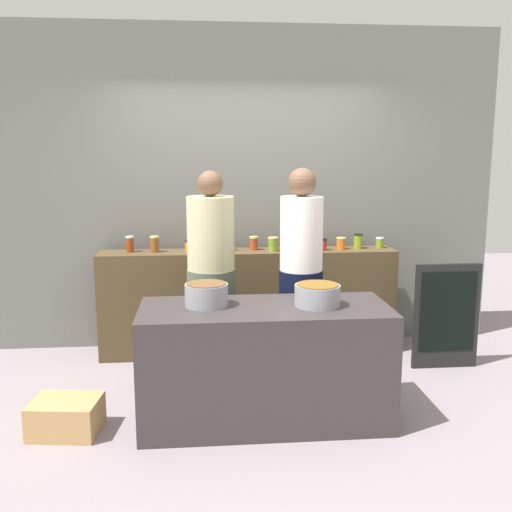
{
  "coord_description": "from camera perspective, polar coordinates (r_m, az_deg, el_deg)",
  "views": [
    {
      "loc": [
        -0.42,
        -4.09,
        1.86
      ],
      "look_at": [
        0.0,
        0.35,
        1.05
      ],
      "focal_mm": 40.75,
      "sensor_mm": 36.0,
      "label": 1
    }
  ],
  "objects": [
    {
      "name": "preserve_jar_3",
      "position": [
        5.28,
        -2.96,
        1.28
      ],
      "size": [
        0.08,
        0.08,
        0.14
      ],
      "color": "olive",
      "rests_on": "display_shelf"
    },
    {
      "name": "cook_in_cap",
      "position": [
        4.59,
        4.41,
        -3.19
      ],
      "size": [
        0.35,
        0.35,
        1.73
      ],
      "color": "black",
      "rests_on": "ground"
    },
    {
      "name": "preserve_jar_6",
      "position": [
        5.35,
        2.78,
        1.27
      ],
      "size": [
        0.09,
        0.09,
        0.12
      ],
      "color": "#AD2C19",
      "rests_on": "display_shelf"
    },
    {
      "name": "preserve_jar_0",
      "position": [
        5.32,
        -12.28,
        1.15
      ],
      "size": [
        0.07,
        0.07,
        0.14
      ],
      "color": "maroon",
      "rests_on": "display_shelf"
    },
    {
      "name": "preserve_jar_2",
      "position": [
        5.27,
        -6.59,
        1.0
      ],
      "size": [
        0.08,
        0.08,
        0.1
      ],
      "color": "orange",
      "rests_on": "display_shelf"
    },
    {
      "name": "preserve_jar_1",
      "position": [
        5.27,
        -9.93,
        1.16
      ],
      "size": [
        0.08,
        0.08,
        0.14
      ],
      "color": "brown",
      "rests_on": "display_shelf"
    },
    {
      "name": "storefront_wall",
      "position": [
        5.57,
        -1.06,
        6.58
      ],
      "size": [
        4.8,
        0.12,
        3.0
      ],
      "primitive_type": "cube",
      "color": "slate",
      "rests_on": "ground"
    },
    {
      "name": "bread_crate",
      "position": [
        4.21,
        -18.15,
        -14.74
      ],
      "size": [
        0.48,
        0.4,
        0.23
      ],
      "primitive_type": "cube",
      "rotation": [
        0.0,
        0.0,
        -0.13
      ],
      "color": "tan",
      "rests_on": "ground"
    },
    {
      "name": "preserve_jar_7",
      "position": [
        5.35,
        4.1,
        1.38
      ],
      "size": [
        0.08,
        0.08,
        0.14
      ],
      "color": "gold",
      "rests_on": "display_shelf"
    },
    {
      "name": "cooking_pot_left",
      "position": [
        3.97,
        -4.88,
        -3.81
      ],
      "size": [
        0.29,
        0.29,
        0.16
      ],
      "color": "gray",
      "rests_on": "prep_table"
    },
    {
      "name": "preserve_jar_10",
      "position": [
        5.41,
        8.34,
        1.24
      ],
      "size": [
        0.09,
        0.09,
        0.11
      ],
      "color": "#CC671E",
      "rests_on": "display_shelf"
    },
    {
      "name": "cooking_pot_center",
      "position": [
        3.98,
        6.04,
        -3.84
      ],
      "size": [
        0.31,
        0.31,
        0.15
      ],
      "color": "gray",
      "rests_on": "prep_table"
    },
    {
      "name": "chalkboard_sign",
      "position": [
        5.27,
        18.19,
        -5.59
      ],
      "size": [
        0.57,
        0.05,
        0.92
      ],
      "color": "black",
      "rests_on": "ground"
    },
    {
      "name": "preserve_jar_12",
      "position": [
        5.54,
        12.05,
        1.29
      ],
      "size": [
        0.07,
        0.07,
        0.1
      ],
      "color": "olive",
      "rests_on": "display_shelf"
    },
    {
      "name": "preserve_jar_4",
      "position": [
        5.31,
        -0.22,
        1.27
      ],
      "size": [
        0.08,
        0.08,
        0.12
      ],
      "color": "#A63B23",
      "rests_on": "display_shelf"
    },
    {
      "name": "preserve_jar_11",
      "position": [
        5.47,
        9.99,
        1.45
      ],
      "size": [
        0.09,
        0.09,
        0.14
      ],
      "color": "olive",
      "rests_on": "display_shelf"
    },
    {
      "name": "preserve_jar_9",
      "position": [
        5.33,
        6.58,
        1.15
      ],
      "size": [
        0.08,
        0.08,
        0.11
      ],
      "color": "#A52424",
      "rests_on": "display_shelf"
    },
    {
      "name": "ground",
      "position": [
        4.51,
        0.43,
        -14.05
      ],
      "size": [
        12.0,
        12.0,
        0.0
      ],
      "primitive_type": "plane",
      "color": "gray"
    },
    {
      "name": "cook_with_tongs",
      "position": [
        4.64,
        -4.4,
        -3.3
      ],
      "size": [
        0.39,
        0.39,
        1.71
      ],
      "color": "#4F5C49",
      "rests_on": "ground"
    },
    {
      "name": "preserve_jar_5",
      "position": [
        5.24,
        1.69,
        1.17
      ],
      "size": [
        0.09,
        0.09,
        0.13
      ],
      "color": "olive",
      "rests_on": "display_shelf"
    },
    {
      "name": "prep_table",
      "position": [
        4.08,
        0.87,
        -10.54
      ],
      "size": [
        1.7,
        0.7,
        0.82
      ],
      "primitive_type": "cube",
      "color": "#373031",
      "rests_on": "ground"
    },
    {
      "name": "preserve_jar_8",
      "position": [
        5.34,
        5.4,
        1.41
      ],
      "size": [
        0.09,
        0.09,
        0.15
      ],
      "color": "#DF5D11",
      "rests_on": "display_shelf"
    },
    {
      "name": "display_shelf",
      "position": [
        5.38,
        -0.75,
        -4.54
      ],
      "size": [
        2.7,
        0.36,
        0.96
      ],
      "primitive_type": "cube",
      "color": "#4D3C24",
      "rests_on": "ground"
    }
  ]
}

